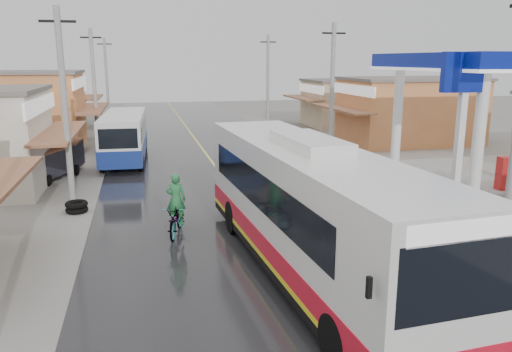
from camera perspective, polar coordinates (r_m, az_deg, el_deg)
The scene contains 12 objects.
ground at distance 14.60m, azimuth 4.15°, elevation -10.82°, with size 120.00×120.00×0.00m, color slate.
road at distance 28.63m, azimuth -4.75°, elevation 1.18°, with size 12.00×90.00×0.02m, color black.
centre_line at distance 28.63m, azimuth -4.75°, elevation 1.21°, with size 0.15×90.00×0.01m, color #D8CC4C.
shopfronts_right at distance 31.76m, azimuth 24.01°, elevation 1.25°, with size 11.00×44.00×4.80m, color beige, non-canonical shape.
utility_poles_left at distance 29.48m, azimuth -18.63°, elevation 0.86°, with size 1.60×50.00×8.00m, color gray, non-canonical shape.
utility_poles_right at distance 30.42m, azimuth 8.41°, elevation 1.78°, with size 1.60×36.00×8.00m, color gray, non-canonical shape.
coach_bus at distance 13.90m, azimuth 5.85°, elevation -3.82°, with size 3.54×12.65×3.91m.
second_bus at distance 30.65m, azimuth -14.79°, elevation 4.46°, with size 2.70×8.60×2.82m.
cyclist at distance 17.40m, azimuth -9.11°, elevation -4.38°, with size 1.19×2.18×2.23m.
tricycle_near at distance 26.75m, azimuth -22.90°, elevation 1.32°, with size 2.03×2.45×1.61m.
tricycle_far at distance 28.67m, azimuth -20.73°, elevation 2.34°, with size 1.66×2.34×1.70m.
tyre_stack at distance 21.08m, azimuth -19.82°, elevation -3.34°, with size 0.88×0.88×0.45m.
Camera 1 is at (-4.04, -12.72, 5.93)m, focal length 35.00 mm.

